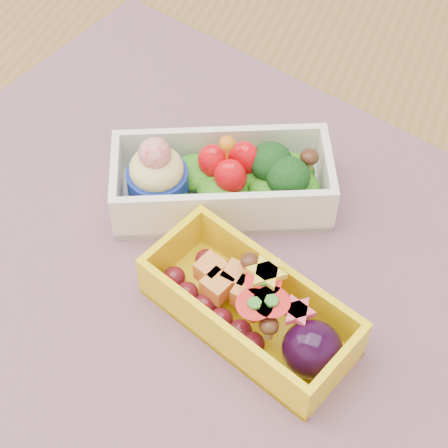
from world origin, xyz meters
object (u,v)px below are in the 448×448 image
(bento_white, at_px, (221,180))
(placemat, at_px, (213,256))
(table, at_px, (168,305))
(bento_yellow, at_px, (253,309))

(bento_white, bearing_deg, placemat, -99.09)
(table, relative_size, placemat, 2.18)
(table, height_order, bento_white, bento_white)
(table, xyz_separation_m, bento_yellow, (0.10, -0.05, 0.12))
(bento_yellow, bearing_deg, placemat, 156.62)
(placemat, height_order, bento_white, bento_white)
(placemat, bearing_deg, bento_white, 104.84)
(table, relative_size, bento_white, 6.29)
(placemat, xyz_separation_m, bento_yellow, (0.05, -0.05, 0.02))
(placemat, relative_size, bento_white, 2.88)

